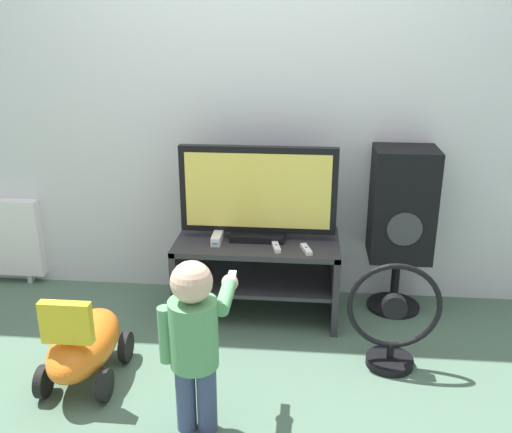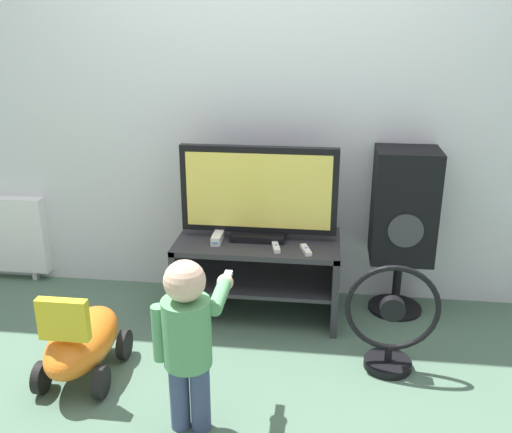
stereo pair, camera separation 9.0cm
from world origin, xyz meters
name	(u,v)px [view 2 (the right image)]	position (x,y,z in m)	size (l,w,h in m)	color
ground_plane	(253,333)	(0.00, 0.00, 0.00)	(16.00, 16.00, 0.00)	#4C6B56
wall_back	(265,85)	(0.00, 0.58, 1.30)	(10.00, 0.06, 2.60)	silver
tv_stand	(258,265)	(0.00, 0.25, 0.31)	(0.93, 0.50, 0.47)	#2D2D33
television	(259,194)	(0.00, 0.27, 0.73)	(0.88, 0.20, 0.54)	black
game_console	(218,238)	(-0.22, 0.19, 0.49)	(0.05, 0.16, 0.05)	white
remote_primary	(306,250)	(0.28, 0.10, 0.48)	(0.07, 0.13, 0.03)	white
remote_secondary	(276,247)	(0.11, 0.12, 0.48)	(0.06, 0.13, 0.03)	white
child	(188,332)	(-0.16, -0.78, 0.46)	(0.30, 0.45, 0.79)	#3F4C72
speaker_tower	(404,210)	(0.82, 0.38, 0.64)	(0.35, 0.32, 0.99)	black
floor_fan	(391,323)	(0.72, -0.23, 0.25)	(0.46, 0.24, 0.57)	black
ride_on_toy	(82,342)	(-0.77, -0.49, 0.19)	(0.33, 0.58, 0.50)	orange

